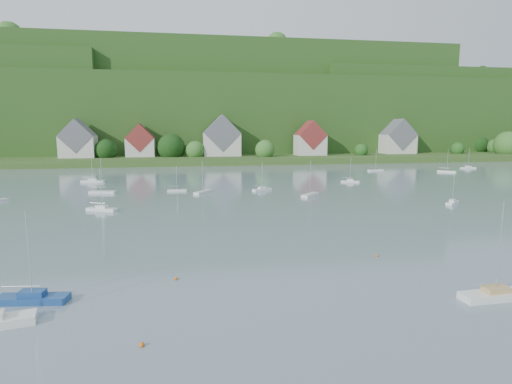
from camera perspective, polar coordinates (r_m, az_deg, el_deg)
far_shore_strip at (r=199.45m, az=-6.39°, el=4.71°), size 600.00×60.00×3.00m
forested_ridge at (r=267.55m, az=-7.27°, el=10.31°), size 620.00×181.22×69.89m
village_building_0 at (r=190.74m, az=-23.03°, el=6.30°), size 14.00×10.40×16.00m
village_building_1 at (r=188.65m, az=-15.42°, el=6.43°), size 12.00×9.36×14.00m
village_building_2 at (r=187.42m, az=-4.68°, el=7.16°), size 16.00×11.44×18.00m
village_building_3 at (r=193.16m, az=7.36°, el=6.92°), size 13.00×10.40×15.50m
village_building_4 at (r=214.27m, az=18.71°, el=6.75°), size 15.00×10.40×16.50m
near_sailboat_1 at (r=43.68m, az=-28.09°, el=-12.54°), size 6.39×2.54×8.39m
near_sailboat_2 at (r=45.17m, az=29.77°, el=-11.95°), size 6.77×2.17×9.04m
mooring_buoy_0 at (r=33.12m, az=-15.25°, el=-19.58°), size 0.42×0.42×0.42m
mooring_buoy_2 at (r=53.61m, az=16.09°, el=-8.44°), size 0.38×0.38×0.38m
mooring_buoy_3 at (r=45.01m, az=-10.85°, el=-11.60°), size 0.40×0.40×0.40m
far_sailboat_cluster at (r=116.81m, az=-5.08°, el=1.30°), size 196.70×68.56×8.71m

